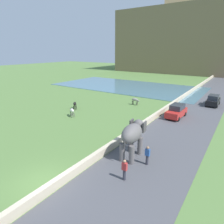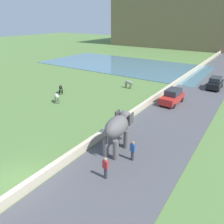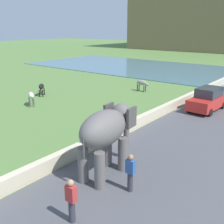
% 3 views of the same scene
% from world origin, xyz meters
% --- Properties ---
extents(barrier_wall, '(0.40, 110.00, 0.67)m').
position_xyz_m(barrier_wall, '(1.20, 18.00, 0.34)').
color(barrier_wall, beige).
rests_on(barrier_wall, ground).
extents(lake, '(36.00, 18.00, 0.08)m').
position_xyz_m(lake, '(-14.00, 35.81, 0.04)').
color(lake, slate).
rests_on(lake, ground).
extents(elephant, '(1.62, 3.52, 2.99)m').
position_xyz_m(elephant, '(3.41, 6.58, 2.04)').
color(elephant, '#605B5B').
rests_on(elephant, ground).
extents(person_beside_elephant, '(0.36, 0.22, 1.63)m').
position_xyz_m(person_beside_elephant, '(5.00, 6.08, 0.87)').
color(person_beside_elephant, '#33333D').
rests_on(person_beside_elephant, ground).
extents(person_trailing, '(0.36, 0.22, 1.63)m').
position_xyz_m(person_trailing, '(4.50, 3.42, 0.87)').
color(person_trailing, '#33333D').
rests_on(person_trailing, ground).
extents(car_red, '(1.95, 4.08, 1.80)m').
position_xyz_m(car_red, '(3.43, 18.82, 0.90)').
color(car_red, red).
rests_on(car_red, ground).
extents(cow_white, '(1.36, 1.00, 1.15)m').
position_xyz_m(cow_white, '(-8.43, 11.25, 0.84)').
color(cow_white, silver).
rests_on(cow_white, ground).
extents(cow_grey, '(1.39, 0.45, 1.15)m').
position_xyz_m(cow_grey, '(-4.12, 21.38, 0.84)').
color(cow_grey, gray).
rests_on(cow_grey, ground).
extents(cow_black, '(1.17, 1.26, 1.15)m').
position_xyz_m(cow_black, '(-10.58, 13.98, 0.84)').
color(cow_black, black).
rests_on(cow_black, ground).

